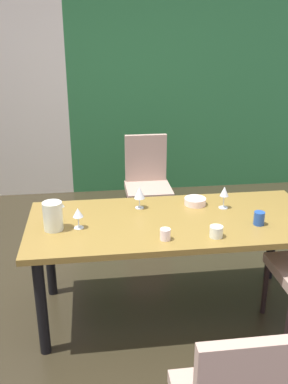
{
  "coord_description": "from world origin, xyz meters",
  "views": [
    {
      "loc": [
        -0.25,
        -2.52,
        1.97
      ],
      "look_at": [
        0.11,
        0.33,
        0.85
      ],
      "focal_mm": 40.0,
      "sensor_mm": 36.0,
      "label": 1
    }
  ],
  "objects_px": {
    "wine_glass_right": "(78,213)",
    "chair_head_far": "(147,180)",
    "dining_table": "(173,230)",
    "cup_left": "(259,218)",
    "pitcher_north": "(53,216)",
    "cup_west": "(216,232)",
    "wine_glass_corner": "(139,193)",
    "serving_bowl_east": "(195,201)",
    "cup_rear": "(165,234)",
    "wine_glass_center": "(224,192)"
  },
  "relations": [
    {
      "from": "cup_left",
      "to": "cup_rear",
      "type": "height_order",
      "value": "cup_left"
    },
    {
      "from": "wine_glass_right",
      "to": "serving_bowl_east",
      "type": "relative_size",
      "value": 0.88
    },
    {
      "from": "pitcher_north",
      "to": "dining_table",
      "type": "bearing_deg",
      "value": 3.7
    },
    {
      "from": "wine_glass_right",
      "to": "dining_table",
      "type": "bearing_deg",
      "value": 4.67
    },
    {
      "from": "wine_glass_right",
      "to": "chair_head_far",
      "type": "bearing_deg",
      "value": 65.75
    },
    {
      "from": "cup_rear",
      "to": "cup_west",
      "type": "bearing_deg",
      "value": -0.76
    },
    {
      "from": "chair_head_far",
      "to": "cup_left",
      "type": "distance_m",
      "value": 1.65
    },
    {
      "from": "wine_glass_center",
      "to": "pitcher_north",
      "type": "height_order",
      "value": "pitcher_north"
    },
    {
      "from": "wine_glass_center",
      "to": "cup_left",
      "type": "height_order",
      "value": "wine_glass_center"
    },
    {
      "from": "wine_glass_right",
      "to": "cup_rear",
      "type": "distance_m",
      "value": 0.58
    },
    {
      "from": "dining_table",
      "to": "wine_glass_right",
      "type": "bearing_deg",
      "value": -175.33
    },
    {
      "from": "wine_glass_right",
      "to": "cup_rear",
      "type": "relative_size",
      "value": 1.95
    },
    {
      "from": "chair_head_far",
      "to": "wine_glass_center",
      "type": "xyz_separation_m",
      "value": [
        0.39,
        -1.24,
        0.32
      ]
    },
    {
      "from": "cup_left",
      "to": "chair_head_far",
      "type": "bearing_deg",
      "value": 109.12
    },
    {
      "from": "dining_table",
      "to": "wine_glass_corner",
      "type": "bearing_deg",
      "value": 132.91
    },
    {
      "from": "chair_head_far",
      "to": "serving_bowl_east",
      "type": "xyz_separation_m",
      "value": [
        0.2,
        -1.15,
        0.23
      ]
    },
    {
      "from": "dining_table",
      "to": "wine_glass_corner",
      "type": "xyz_separation_m",
      "value": [
        -0.21,
        0.22,
        0.2
      ]
    },
    {
      "from": "dining_table",
      "to": "cup_left",
      "type": "relative_size",
      "value": 21.93
    },
    {
      "from": "wine_glass_center",
      "to": "pitcher_north",
      "type": "xyz_separation_m",
      "value": [
        -1.19,
        -0.2,
        -0.02
      ]
    },
    {
      "from": "dining_table",
      "to": "cup_west",
      "type": "bearing_deg",
      "value": -53.76
    },
    {
      "from": "wine_glass_center",
      "to": "pitcher_north",
      "type": "bearing_deg",
      "value": -170.53
    },
    {
      "from": "cup_rear",
      "to": "dining_table",
      "type": "bearing_deg",
      "value": 69.0
    },
    {
      "from": "wine_glass_right",
      "to": "pitcher_north",
      "type": "relative_size",
      "value": 0.74
    },
    {
      "from": "wine_glass_right",
      "to": "cup_left",
      "type": "bearing_deg",
      "value": -4.87
    },
    {
      "from": "dining_table",
      "to": "serving_bowl_east",
      "type": "bearing_deg",
      "value": 48.72
    },
    {
      "from": "wine_glass_right",
      "to": "wine_glass_center",
      "type": "xyz_separation_m",
      "value": [
        1.03,
        0.2,
        0.02
      ]
    },
    {
      "from": "cup_west",
      "to": "pitcher_north",
      "type": "relative_size",
      "value": 0.44
    },
    {
      "from": "wine_glass_corner",
      "to": "serving_bowl_east",
      "type": "xyz_separation_m",
      "value": [
        0.41,
        0.01,
        -0.09
      ]
    },
    {
      "from": "cup_west",
      "to": "chair_head_far",
      "type": "bearing_deg",
      "value": 96.91
    },
    {
      "from": "wine_glass_corner",
      "to": "cup_rear",
      "type": "relative_size",
      "value": 2.31
    },
    {
      "from": "chair_head_far",
      "to": "cup_rear",
      "type": "bearing_deg",
      "value": 85.95
    },
    {
      "from": "dining_table",
      "to": "wine_glass_right",
      "type": "distance_m",
      "value": 0.67
    },
    {
      "from": "dining_table",
      "to": "wine_glass_center",
      "type": "height_order",
      "value": "wine_glass_center"
    },
    {
      "from": "chair_head_far",
      "to": "cup_left",
      "type": "height_order",
      "value": "chair_head_far"
    },
    {
      "from": "serving_bowl_east",
      "to": "cup_west",
      "type": "distance_m",
      "value": 0.52
    },
    {
      "from": "cup_rear",
      "to": "pitcher_north",
      "type": "bearing_deg",
      "value": 161.29
    },
    {
      "from": "cup_west",
      "to": "pitcher_north",
      "type": "distance_m",
      "value": 1.04
    },
    {
      "from": "dining_table",
      "to": "cup_rear",
      "type": "height_order",
      "value": "cup_rear"
    },
    {
      "from": "chair_head_far",
      "to": "wine_glass_right",
      "type": "xyz_separation_m",
      "value": [
        -0.65,
        -1.44,
        0.3
      ]
    },
    {
      "from": "wine_glass_center",
      "to": "cup_rear",
      "type": "relative_size",
      "value": 2.29
    },
    {
      "from": "wine_glass_center",
      "to": "cup_left",
      "type": "xyz_separation_m",
      "value": [
        0.15,
        -0.3,
        -0.08
      ]
    },
    {
      "from": "cup_left",
      "to": "cup_west",
      "type": "xyz_separation_m",
      "value": [
        -0.33,
        -0.14,
        -0.01
      ]
    },
    {
      "from": "dining_table",
      "to": "wine_glass_center",
      "type": "xyz_separation_m",
      "value": [
        0.39,
        0.15,
        0.2
      ]
    },
    {
      "from": "wine_glass_center",
      "to": "dining_table",
      "type": "bearing_deg",
      "value": -159.51
    },
    {
      "from": "cup_left",
      "to": "cup_west",
      "type": "bearing_deg",
      "value": -157.62
    },
    {
      "from": "wine_glass_center",
      "to": "cup_west",
      "type": "distance_m",
      "value": 0.48
    },
    {
      "from": "dining_table",
      "to": "pitcher_north",
      "type": "height_order",
      "value": "pitcher_north"
    },
    {
      "from": "wine_glass_corner",
      "to": "serving_bowl_east",
      "type": "relative_size",
      "value": 1.05
    },
    {
      "from": "wine_glass_right",
      "to": "wine_glass_corner",
      "type": "distance_m",
      "value": 0.51
    },
    {
      "from": "wine_glass_right",
      "to": "wine_glass_center",
      "type": "relative_size",
      "value": 0.85
    }
  ]
}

